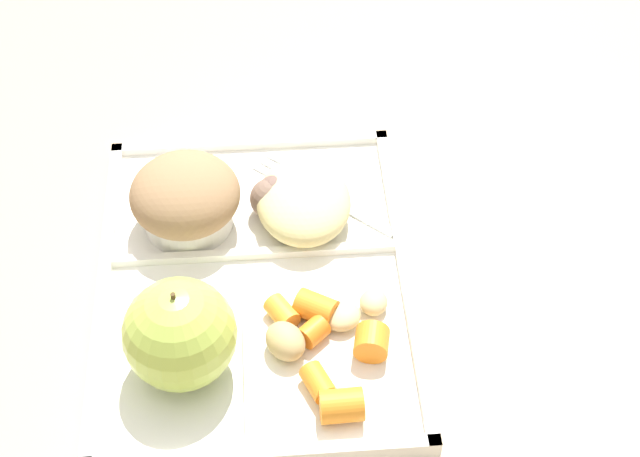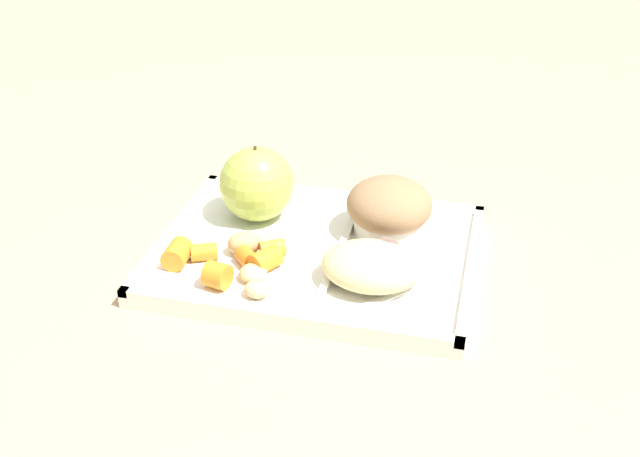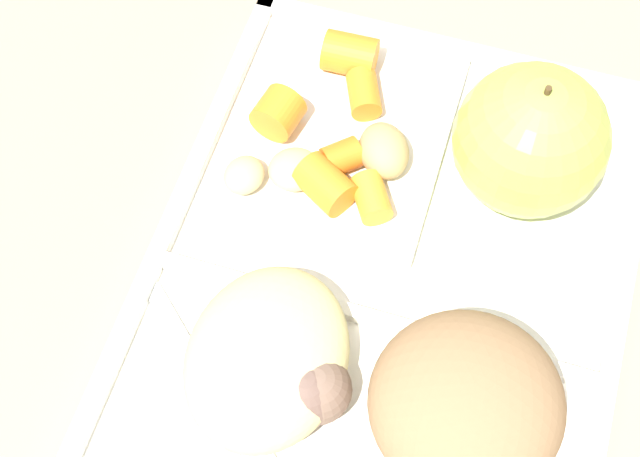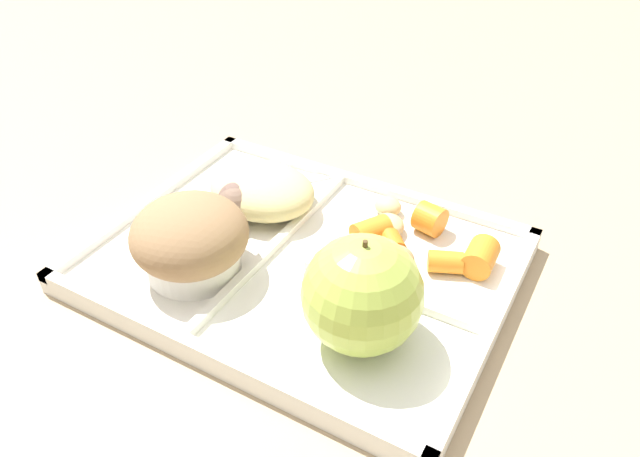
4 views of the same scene
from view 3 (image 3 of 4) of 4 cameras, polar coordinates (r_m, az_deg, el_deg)
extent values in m
plane|color=tan|center=(0.55, 3.85, -3.70)|extent=(6.00, 6.00, 0.00)
cube|color=white|center=(0.55, 3.90, -3.41)|extent=(0.35, 0.27, 0.01)
cube|color=white|center=(0.56, -8.78, 0.58)|extent=(0.35, 0.01, 0.01)
cube|color=white|center=(0.54, 17.14, -6.37)|extent=(0.35, 0.01, 0.01)
cube|color=white|center=(0.63, 8.07, 10.55)|extent=(0.01, 0.27, 0.01)
cube|color=white|center=(0.53, 3.21, -5.42)|extent=(0.01, 0.25, 0.01)
cube|color=white|center=(0.58, 6.95, 4.36)|extent=(0.15, 0.01, 0.01)
sphere|color=#A8C14C|center=(0.54, 12.46, 5.17)|extent=(0.09, 0.09, 0.09)
cylinder|color=#4C381E|center=(0.51, 13.41, 7.89)|extent=(0.00, 0.00, 0.01)
cylinder|color=silver|center=(0.50, 8.33, -11.20)|extent=(0.08, 0.08, 0.02)
ellipsoid|color=#93704C|center=(0.48, 8.72, -10.30)|extent=(0.10, 0.10, 0.06)
cylinder|color=orange|center=(0.59, 2.63, 8.03)|extent=(0.03, 0.03, 0.02)
cylinder|color=orange|center=(0.55, 0.31, 2.65)|extent=(0.04, 0.04, 0.02)
cylinder|color=orange|center=(0.58, -2.52, 6.89)|extent=(0.03, 0.03, 0.03)
cylinder|color=orange|center=(0.55, 3.09, 1.84)|extent=(0.03, 0.03, 0.02)
cylinder|color=orange|center=(0.61, 1.80, 10.35)|extent=(0.03, 0.03, 0.03)
cylinder|color=orange|center=(0.57, 1.32, 4.28)|extent=(0.03, 0.03, 0.02)
ellipsoid|color=tan|center=(0.56, -4.56, 3.20)|extent=(0.03, 0.03, 0.02)
ellipsoid|color=tan|center=(0.57, 3.83, 4.66)|extent=(0.05, 0.04, 0.03)
ellipsoid|color=tan|center=(0.56, -1.52, 3.55)|extent=(0.04, 0.04, 0.02)
ellipsoid|color=#D6C684|center=(0.50, -3.19, -7.68)|extent=(0.10, 0.08, 0.04)
sphere|color=brown|center=(0.49, -0.87, -9.70)|extent=(0.04, 0.04, 0.04)
sphere|color=#755B4C|center=(0.49, -0.21, -9.57)|extent=(0.04, 0.04, 0.04)
sphere|color=brown|center=(0.50, -3.67, -8.61)|extent=(0.03, 0.03, 0.03)
cube|color=white|center=(0.52, -7.68, -7.64)|extent=(0.07, 0.08, 0.00)
camera|label=1|loc=(0.78, 38.82, 68.67)|focal=54.53mm
camera|label=2|loc=(0.75, -78.46, 17.50)|focal=44.37mm
camera|label=4|loc=(0.56, 56.52, 23.62)|focal=34.44mm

